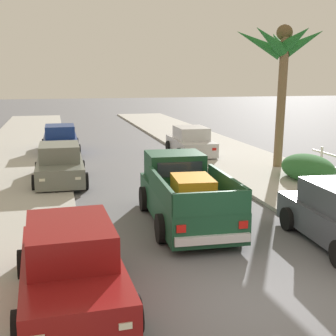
{
  "coord_description": "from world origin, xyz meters",
  "views": [
    {
      "loc": [
        -3.52,
        -7.47,
        4.18
      ],
      "look_at": [
        0.01,
        6.95,
        1.2
      ],
      "focal_mm": 49.46,
      "sensor_mm": 36.0,
      "label": 1
    }
  ],
  "objects_px": {
    "car_left_near": "(60,165)",
    "palm_tree_left_fore": "(280,54)",
    "hedge_bush": "(308,168)",
    "pickup_truck": "(185,195)",
    "car_right_mid": "(71,266)",
    "car_left_mid": "(191,142)",
    "car_left_far": "(60,140)"
  },
  "relations": [
    {
      "from": "car_right_mid",
      "to": "hedge_bush",
      "type": "xyz_separation_m",
      "value": [
        9.54,
        7.99,
        -0.16
      ]
    },
    {
      "from": "pickup_truck",
      "to": "car_left_near",
      "type": "height_order",
      "value": "pickup_truck"
    },
    {
      "from": "pickup_truck",
      "to": "hedge_bush",
      "type": "height_order",
      "value": "pickup_truck"
    },
    {
      "from": "pickup_truck",
      "to": "car_right_mid",
      "type": "bearing_deg",
      "value": -128.66
    },
    {
      "from": "car_left_mid",
      "to": "hedge_bush",
      "type": "distance_m",
      "value": 7.54
    },
    {
      "from": "hedge_bush",
      "to": "car_right_mid",
      "type": "bearing_deg",
      "value": -140.03
    },
    {
      "from": "pickup_truck",
      "to": "car_right_mid",
      "type": "height_order",
      "value": "pickup_truck"
    },
    {
      "from": "car_left_near",
      "to": "car_left_mid",
      "type": "relative_size",
      "value": 1.0
    },
    {
      "from": "car_right_mid",
      "to": "pickup_truck",
      "type": "bearing_deg",
      "value": 51.34
    },
    {
      "from": "car_left_mid",
      "to": "car_right_mid",
      "type": "relative_size",
      "value": 1.0
    },
    {
      "from": "car_left_near",
      "to": "hedge_bush",
      "type": "height_order",
      "value": "car_left_near"
    },
    {
      "from": "car_left_near",
      "to": "car_right_mid",
      "type": "bearing_deg",
      "value": -89.68
    },
    {
      "from": "car_left_near",
      "to": "car_right_mid",
      "type": "height_order",
      "value": "same"
    },
    {
      "from": "car_left_near",
      "to": "car_left_far",
      "type": "bearing_deg",
      "value": 89.03
    },
    {
      "from": "car_left_mid",
      "to": "car_right_mid",
      "type": "distance_m",
      "value": 16.44
    },
    {
      "from": "car_left_near",
      "to": "palm_tree_left_fore",
      "type": "bearing_deg",
      "value": 2.63
    },
    {
      "from": "pickup_truck",
      "to": "palm_tree_left_fore",
      "type": "xyz_separation_m",
      "value": [
        6.07,
        6.39,
        4.3
      ]
    },
    {
      "from": "car_left_mid",
      "to": "palm_tree_left_fore",
      "type": "relative_size",
      "value": 0.68
    },
    {
      "from": "car_left_near",
      "to": "palm_tree_left_fore",
      "type": "relative_size",
      "value": 0.67
    },
    {
      "from": "palm_tree_left_fore",
      "to": "car_left_near",
      "type": "bearing_deg",
      "value": -177.37
    },
    {
      "from": "car_left_near",
      "to": "pickup_truck",
      "type": "bearing_deg",
      "value": -60.0
    },
    {
      "from": "car_left_near",
      "to": "car_right_mid",
      "type": "xyz_separation_m",
      "value": [
        0.06,
        -10.17,
        0.0
      ]
    },
    {
      "from": "pickup_truck",
      "to": "car_right_mid",
      "type": "xyz_separation_m",
      "value": [
        -3.38,
        -4.22,
        -0.09
      ]
    },
    {
      "from": "car_left_near",
      "to": "car_left_mid",
      "type": "height_order",
      "value": "same"
    },
    {
      "from": "pickup_truck",
      "to": "car_left_mid",
      "type": "height_order",
      "value": "pickup_truck"
    },
    {
      "from": "hedge_bush",
      "to": "pickup_truck",
      "type": "bearing_deg",
      "value": -148.51
    },
    {
      "from": "car_left_mid",
      "to": "palm_tree_left_fore",
      "type": "bearing_deg",
      "value": -58.3
    },
    {
      "from": "pickup_truck",
      "to": "hedge_bush",
      "type": "bearing_deg",
      "value": 31.49
    },
    {
      "from": "car_right_mid",
      "to": "hedge_bush",
      "type": "bearing_deg",
      "value": 39.97
    },
    {
      "from": "pickup_truck",
      "to": "car_left_mid",
      "type": "bearing_deg",
      "value": 72.65
    },
    {
      "from": "car_left_near",
      "to": "car_right_mid",
      "type": "relative_size",
      "value": 0.99
    },
    {
      "from": "car_left_mid",
      "to": "car_right_mid",
      "type": "bearing_deg",
      "value": -114.22
    }
  ]
}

